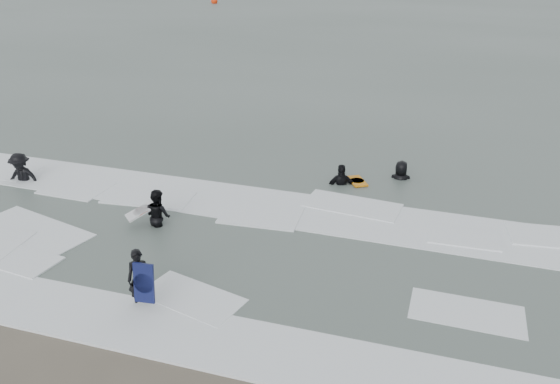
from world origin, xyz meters
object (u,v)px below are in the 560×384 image
(surfer_right_near, at_px, (341,185))
(surfer_breaker, at_px, (23,183))
(surfer_wading, at_px, (159,225))
(surfer_right_far, at_px, (400,180))
(buoy, at_px, (214,1))
(surfer_centre, at_px, (143,306))

(surfer_right_near, bearing_deg, surfer_breaker, -1.04)
(surfer_wading, distance_m, surfer_breaker, 6.48)
(surfer_wading, distance_m, surfer_right_far, 8.84)
(surfer_wading, height_order, buoy, buoy)
(surfer_centre, bearing_deg, surfer_breaker, 119.73)
(surfer_centre, bearing_deg, surfer_right_far, 35.85)
(surfer_wading, relative_size, surfer_right_far, 0.93)
(surfer_centre, xyz_separation_m, surfer_right_near, (2.91, 8.53, 0.00))
(surfer_breaker, xyz_separation_m, surfer_right_far, (12.88, 4.55, 0.00))
(surfer_centre, distance_m, surfer_wading, 4.14)
(surfer_wading, distance_m, buoy, 73.94)
(surfer_breaker, bearing_deg, surfer_right_near, 6.76)
(surfer_right_near, distance_m, surfer_right_far, 2.26)
(surfer_right_near, bearing_deg, surfer_right_far, -167.10)
(surfer_right_far, distance_m, buoy, 71.57)
(surfer_wading, bearing_deg, surfer_centre, 138.37)
(surfer_centre, height_order, surfer_wading, surfer_wading)
(surfer_wading, xyz_separation_m, surfer_right_near, (4.62, 4.76, 0.00))
(surfer_breaker, bearing_deg, buoy, 98.53)
(surfer_breaker, relative_size, surfer_right_near, 1.02)
(surfer_wading, xyz_separation_m, surfer_breaker, (-6.33, 1.38, 0.00))
(buoy, bearing_deg, surfer_right_near, -61.86)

